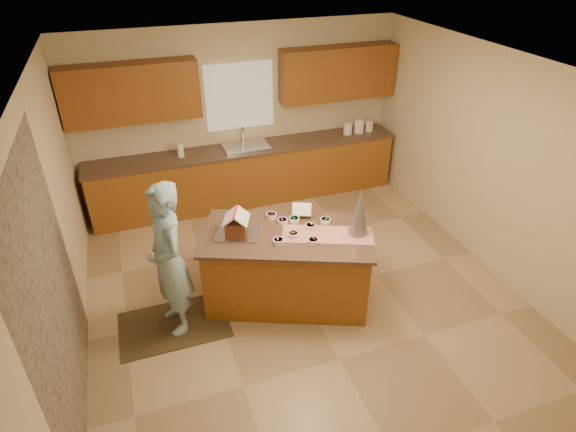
# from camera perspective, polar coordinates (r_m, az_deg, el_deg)

# --- Properties ---
(floor) EXTENTS (5.50, 5.50, 0.00)m
(floor) POSITION_cam_1_polar(r_m,az_deg,el_deg) (5.97, 1.56, -9.00)
(floor) COLOR tan
(floor) RESTS_ON ground
(ceiling) EXTENTS (5.50, 5.50, 0.00)m
(ceiling) POSITION_cam_1_polar(r_m,az_deg,el_deg) (4.69, 2.05, 16.96)
(ceiling) COLOR silver
(ceiling) RESTS_ON floor
(wall_back) EXTENTS (5.50, 5.50, 0.00)m
(wall_back) POSITION_cam_1_polar(r_m,az_deg,el_deg) (7.60, -5.76, 11.94)
(wall_back) COLOR beige
(wall_back) RESTS_ON floor
(wall_front) EXTENTS (5.50, 5.50, 0.00)m
(wall_front) POSITION_cam_1_polar(r_m,az_deg,el_deg) (3.36, 19.73, -19.82)
(wall_front) COLOR beige
(wall_front) RESTS_ON floor
(wall_left) EXTENTS (5.50, 5.50, 0.00)m
(wall_left) POSITION_cam_1_polar(r_m,az_deg,el_deg) (5.00, -26.13, -2.44)
(wall_left) COLOR beige
(wall_left) RESTS_ON floor
(wall_right) EXTENTS (5.50, 5.50, 0.00)m
(wall_right) POSITION_cam_1_polar(r_m,az_deg,el_deg) (6.44, 23.16, 5.77)
(wall_right) COLOR beige
(wall_right) RESTS_ON floor
(stone_accent) EXTENTS (0.00, 2.50, 2.50)m
(stone_accent) POSITION_cam_1_polar(r_m,az_deg,el_deg) (4.40, -26.18, -9.02)
(stone_accent) COLOR gray
(stone_accent) RESTS_ON wall_left
(window_curtain) EXTENTS (1.05, 0.03, 1.00)m
(window_curtain) POSITION_cam_1_polar(r_m,az_deg,el_deg) (7.48, -5.82, 14.03)
(window_curtain) COLOR white
(window_curtain) RESTS_ON wall_back
(back_counter_base) EXTENTS (4.80, 0.60, 0.88)m
(back_counter_base) POSITION_cam_1_polar(r_m,az_deg,el_deg) (7.69, -4.84, 4.84)
(back_counter_base) COLOR #94491E
(back_counter_base) RESTS_ON floor
(back_counter_top) EXTENTS (4.85, 0.63, 0.04)m
(back_counter_top) POSITION_cam_1_polar(r_m,az_deg,el_deg) (7.50, -5.00, 7.98)
(back_counter_top) COLOR brown
(back_counter_top) RESTS_ON back_counter_base
(upper_cabinet_left) EXTENTS (1.85, 0.35, 0.80)m
(upper_cabinet_left) POSITION_cam_1_polar(r_m,az_deg,el_deg) (7.08, -18.21, 13.77)
(upper_cabinet_left) COLOR brown
(upper_cabinet_left) RESTS_ON wall_back
(upper_cabinet_right) EXTENTS (1.85, 0.35, 0.80)m
(upper_cabinet_right) POSITION_cam_1_polar(r_m,az_deg,el_deg) (7.77, 5.99, 16.60)
(upper_cabinet_right) COLOR brown
(upper_cabinet_right) RESTS_ON wall_back
(sink) EXTENTS (0.70, 0.45, 0.12)m
(sink) POSITION_cam_1_polar(r_m,az_deg,el_deg) (7.50, -5.00, 7.91)
(sink) COLOR silver
(sink) RESTS_ON back_counter_top
(faucet) EXTENTS (0.03, 0.03, 0.28)m
(faucet) POSITION_cam_1_polar(r_m,az_deg,el_deg) (7.60, -5.41, 9.60)
(faucet) COLOR silver
(faucet) RESTS_ON back_counter_top
(island_base) EXTENTS (2.02, 1.53, 0.89)m
(island_base) POSITION_cam_1_polar(r_m,az_deg,el_deg) (5.61, -0.11, -6.23)
(island_base) COLOR #94491E
(island_base) RESTS_ON floor
(island_top) EXTENTS (2.13, 1.63, 0.04)m
(island_top) POSITION_cam_1_polar(r_m,az_deg,el_deg) (5.34, -0.11, -2.30)
(island_top) COLOR brown
(island_top) RESTS_ON island_base
(table_runner) EXTENTS (1.07, 0.72, 0.01)m
(table_runner) POSITION_cam_1_polar(r_m,az_deg,el_deg) (5.32, 4.77, -2.23)
(table_runner) COLOR red
(table_runner) RESTS_ON island_top
(baking_tray) EXTENTS (0.56, 0.49, 0.03)m
(baking_tray) POSITION_cam_1_polar(r_m,az_deg,el_deg) (5.33, -6.10, -2.12)
(baking_tray) COLOR silver
(baking_tray) RESTS_ON island_top
(cookbook) EXTENTS (0.27, 0.24, 0.09)m
(cookbook) POSITION_cam_1_polar(r_m,az_deg,el_deg) (5.60, 1.65, 0.78)
(cookbook) COLOR white
(cookbook) RESTS_ON island_top
(tinsel_tree) EXTENTS (0.29, 0.29, 0.55)m
(tinsel_tree) POSITION_cam_1_polar(r_m,az_deg,el_deg) (5.24, 8.51, 0.48)
(tinsel_tree) COLOR #AAA9B5
(tinsel_tree) RESTS_ON island_top
(rug) EXTENTS (1.20, 0.78, 0.01)m
(rug) POSITION_cam_1_polar(r_m,az_deg,el_deg) (5.68, -13.41, -12.50)
(rug) COLOR black
(rug) RESTS_ON floor
(boy) EXTENTS (0.54, 0.71, 1.77)m
(boy) POSITION_cam_1_polar(r_m,az_deg,el_deg) (5.12, -14.06, -5.19)
(boy) COLOR #8BB3C5
(boy) RESTS_ON rug
(canister_a) EXTENTS (0.14, 0.14, 0.20)m
(canister_a) POSITION_cam_1_polar(r_m,az_deg,el_deg) (8.01, 7.15, 10.35)
(canister_a) COLOR white
(canister_a) RESTS_ON back_counter_top
(canister_b) EXTENTS (0.16, 0.16, 0.23)m
(canister_b) POSITION_cam_1_polar(r_m,az_deg,el_deg) (8.09, 8.48, 10.61)
(canister_b) COLOR white
(canister_b) RESTS_ON back_counter_top
(canister_c) EXTENTS (0.13, 0.13, 0.18)m
(canister_c) POSITION_cam_1_polar(r_m,az_deg,el_deg) (8.19, 9.67, 10.55)
(canister_c) COLOR white
(canister_c) RESTS_ON back_counter_top
(paper_towel) EXTENTS (0.10, 0.10, 0.22)m
(paper_towel) POSITION_cam_1_polar(r_m,az_deg,el_deg) (7.29, -12.73, 7.71)
(paper_towel) COLOR white
(paper_towel) RESTS_ON back_counter_top
(gingerbread_house) EXTENTS (0.36, 0.37, 0.28)m
(gingerbread_house) POSITION_cam_1_polar(r_m,az_deg,el_deg) (5.27, -6.17, -1.04)
(gingerbread_house) COLOR brown
(gingerbread_house) RESTS_ON baking_tray
(candy_bowls) EXTENTS (0.77, 0.78, 0.06)m
(candy_bowls) POSITION_cam_1_polar(r_m,az_deg,el_deg) (5.39, 0.97, -1.37)
(candy_bowls) COLOR #953161
(candy_bowls) RESTS_ON island_top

